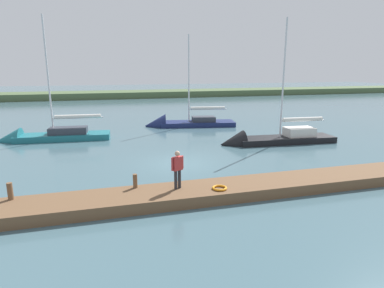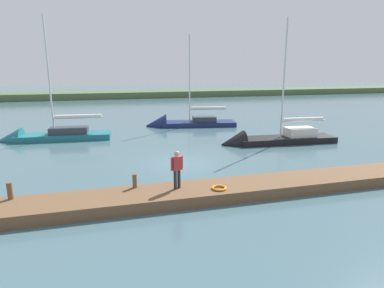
# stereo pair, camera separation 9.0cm
# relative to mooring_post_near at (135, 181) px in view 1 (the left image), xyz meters

# --- Properties ---
(ground_plane) EXTENTS (200.00, 200.00, 0.00)m
(ground_plane) POSITION_rel_mooring_post_near_xyz_m (-3.23, -4.76, -0.82)
(ground_plane) COLOR #42606B
(far_shoreline) EXTENTS (180.00, 8.00, 2.40)m
(far_shoreline) POSITION_rel_mooring_post_near_xyz_m (-3.23, -52.65, -0.82)
(far_shoreline) COLOR #4C603D
(far_shoreline) RESTS_ON ground_plane
(dock_pier) EXTENTS (21.57, 2.12, 0.50)m
(dock_pier) POSITION_rel_mooring_post_near_xyz_m (-3.23, 0.74, -0.56)
(dock_pier) COLOR brown
(dock_pier) RESTS_ON ground_plane
(mooring_post_near) EXTENTS (0.19, 0.19, 0.62)m
(mooring_post_near) POSITION_rel_mooring_post_near_xyz_m (0.00, 0.00, 0.00)
(mooring_post_near) COLOR brown
(mooring_post_near) RESTS_ON dock_pier
(mooring_post_far) EXTENTS (0.22, 0.22, 0.70)m
(mooring_post_far) POSITION_rel_mooring_post_near_xyz_m (4.96, 0.00, 0.04)
(mooring_post_far) COLOR brown
(mooring_post_far) RESTS_ON dock_pier
(life_ring_buoy) EXTENTS (0.66, 0.66, 0.10)m
(life_ring_buoy) POSITION_rel_mooring_post_near_xyz_m (-3.53, 1.16, -0.26)
(life_ring_buoy) COLOR orange
(life_ring_buoy) RESTS_ON dock_pier
(sailboat_inner_slip) EXTENTS (9.20, 3.78, 9.86)m
(sailboat_inner_slip) POSITION_rel_mooring_post_near_xyz_m (-6.21, -17.43, -0.64)
(sailboat_inner_slip) COLOR navy
(sailboat_inner_slip) RESTS_ON ground_plane
(sailboat_outer_mooring) EXTENTS (8.82, 2.68, 10.60)m
(sailboat_outer_mooring) POSITION_rel_mooring_post_near_xyz_m (5.70, -13.99, -0.64)
(sailboat_outer_mooring) COLOR #1E6B75
(sailboat_outer_mooring) RESTS_ON ground_plane
(sailboat_far_left) EXTENTS (9.22, 2.60, 10.14)m
(sailboat_far_left) POSITION_rel_mooring_post_near_xyz_m (-11.08, -8.20, -0.60)
(sailboat_far_left) COLOR black
(sailboat_far_left) RESTS_ON ground_plane
(person_on_dock) EXTENTS (0.59, 0.39, 1.70)m
(person_on_dock) POSITION_rel_mooring_post_near_xyz_m (-1.78, 0.59, 0.67)
(person_on_dock) COLOR #28282D
(person_on_dock) RESTS_ON dock_pier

